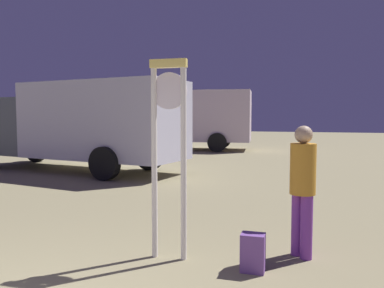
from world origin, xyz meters
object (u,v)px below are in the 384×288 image
at_px(person_near_clock, 303,184).
at_px(backpack, 253,253).
at_px(standing_clock, 169,137).
at_px(box_truck_far, 187,118).
at_px(box_truck_near, 83,123).

xyz_separation_m(person_near_clock, backpack, (-0.51, -0.62, -0.69)).
bearing_deg(standing_clock, box_truck_far, 106.56).
bearing_deg(box_truck_near, backpack, -46.12).
relative_size(standing_clock, backpack, 5.61).
bearing_deg(person_near_clock, box_truck_near, 139.06).
relative_size(standing_clock, box_truck_near, 0.33).
relative_size(box_truck_near, box_truck_far, 1.02).
xyz_separation_m(person_near_clock, box_truck_near, (-6.62, 5.75, 0.61)).
height_order(standing_clock, box_truck_far, box_truck_far).
bearing_deg(backpack, person_near_clock, 50.64).
height_order(standing_clock, box_truck_near, box_truck_near).
height_order(backpack, box_truck_near, box_truck_near).
xyz_separation_m(backpack, box_truck_near, (-6.12, 6.36, 1.29)).
relative_size(person_near_clock, backpack, 3.77).
distance_m(person_near_clock, box_truck_near, 8.79).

